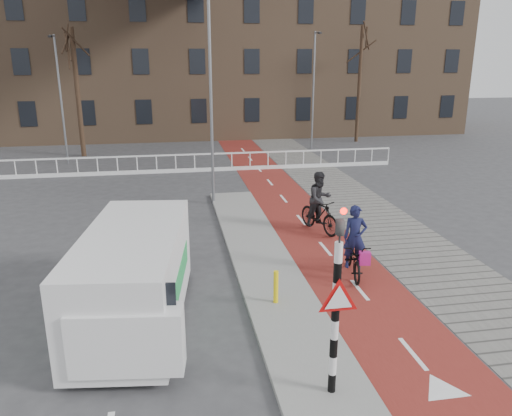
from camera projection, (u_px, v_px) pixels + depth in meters
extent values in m
plane|color=#38383A|center=(329.00, 335.00, 11.07)|extent=(120.00, 120.00, 0.00)
cube|color=maroon|center=(289.00, 205.00, 20.74)|extent=(2.50, 60.00, 0.01)
cube|color=slate|center=(353.00, 202.00, 21.20)|extent=(3.00, 60.00, 0.01)
cube|color=gray|center=(264.00, 264.00, 14.70)|extent=(1.80, 16.00, 0.12)
cylinder|color=black|center=(335.00, 320.00, 8.63)|extent=(0.14, 0.14, 2.88)
imported|color=black|center=(340.00, 219.00, 8.09)|extent=(0.13, 0.16, 0.80)
cylinder|color=#FF0C05|center=(344.00, 211.00, 7.91)|extent=(0.11, 0.02, 0.11)
cylinder|color=yellow|center=(276.00, 287.00, 12.19)|extent=(0.12, 0.12, 0.83)
imported|color=black|center=(354.00, 258.00, 13.98)|extent=(1.02, 2.05, 1.03)
imported|color=#14163A|center=(355.00, 237.00, 13.80)|extent=(0.72, 0.54, 1.79)
cube|color=#BA1A78|center=(365.00, 258.00, 13.42)|extent=(0.33, 0.24, 0.36)
imported|color=black|center=(319.00, 215.00, 17.43)|extent=(1.27, 2.11, 1.22)
imported|color=black|center=(320.00, 199.00, 17.25)|extent=(1.13, 1.02, 1.92)
cube|color=silver|center=(134.00, 276.00, 11.26)|extent=(2.70, 5.38, 2.06)
cube|color=green|center=(86.00, 283.00, 11.12)|extent=(0.44, 3.28, 0.55)
cube|color=green|center=(181.00, 276.00, 11.46)|extent=(0.44, 3.28, 0.55)
cube|color=black|center=(125.00, 306.00, 9.04)|extent=(1.85, 0.28, 0.90)
cylinder|color=black|center=(75.00, 353.00, 9.78)|extent=(0.35, 0.75, 0.72)
cylinder|color=black|center=(165.00, 350.00, 9.86)|extent=(0.35, 0.75, 0.72)
cylinder|color=black|center=(115.00, 277.00, 13.14)|extent=(0.35, 0.75, 0.72)
cylinder|color=black|center=(182.00, 276.00, 13.21)|extent=(0.35, 0.75, 0.72)
cube|color=silver|center=(137.00, 156.00, 25.99)|extent=(28.00, 0.08, 0.08)
cube|color=silver|center=(138.00, 172.00, 26.23)|extent=(28.00, 0.10, 0.20)
cube|color=#7F6047|center=(168.00, 56.00, 38.98)|extent=(46.00, 10.00, 12.00)
cylinder|color=black|center=(78.00, 94.00, 29.91)|extent=(0.29, 0.29, 7.56)
cylinder|color=black|center=(359.00, 85.00, 35.17)|extent=(0.25, 0.25, 8.00)
cylinder|color=slate|center=(211.00, 106.00, 19.80)|extent=(0.12, 0.12, 8.13)
cylinder|color=slate|center=(61.00, 101.00, 27.79)|extent=(0.12, 0.12, 7.08)
cylinder|color=slate|center=(313.00, 92.00, 32.34)|extent=(0.12, 0.12, 7.45)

